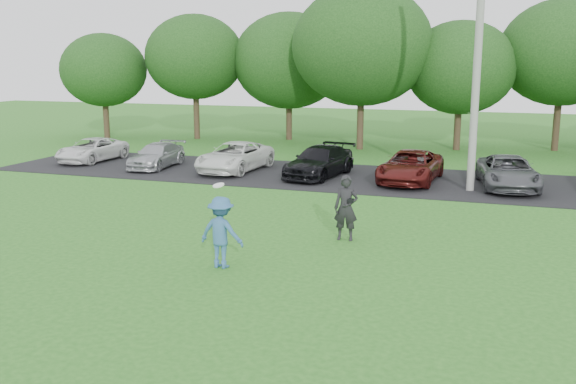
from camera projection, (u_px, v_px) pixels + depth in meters
name	position (u px, v px, depth m)	size (l,w,h in m)	color
ground	(237.00, 280.00, 14.19)	(100.00, 100.00, 0.00)	#25641C
parking_lot	(362.00, 178.00, 26.25)	(32.00, 6.50, 0.03)	black
utility_pole	(479.00, 42.00, 22.67)	(0.28, 0.28, 10.80)	gray
frisbee_player	(221.00, 232.00, 14.89)	(1.14, 0.71, 2.02)	#336191
camera_bystander	(346.00, 208.00, 17.16)	(0.68, 0.47, 1.76)	black
parked_cars	(354.00, 164.00, 26.11)	(27.98, 4.78, 1.24)	silver
tree_row	(432.00, 57.00, 33.83)	(42.39, 9.85, 8.64)	#38281C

